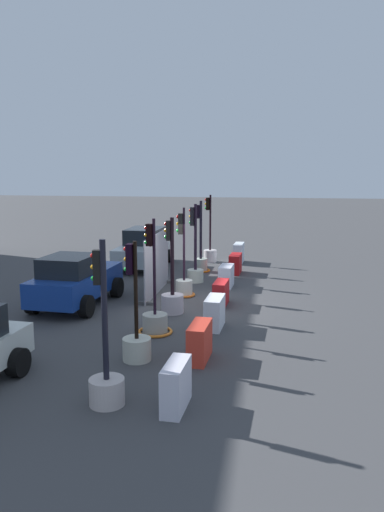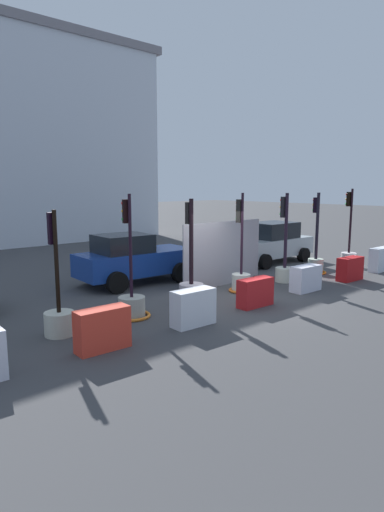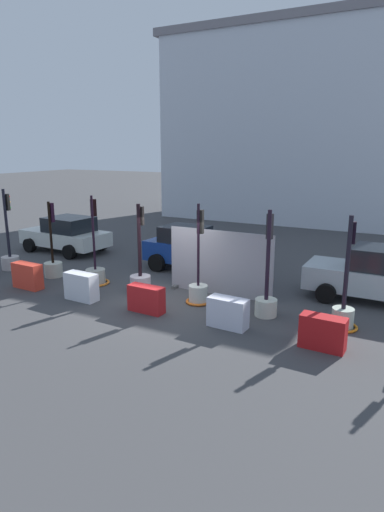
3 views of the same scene
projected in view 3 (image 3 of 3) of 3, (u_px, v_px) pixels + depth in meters
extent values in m
plane|color=#404042|center=(167.00, 301.00, 13.70)|extent=(120.00, 120.00, 0.00)
cylinder|color=beige|center=(11.00, 263.00, 17.23)|extent=(0.67, 0.67, 0.51)
cylinder|color=black|center=(6.00, 223.00, 16.85)|extent=(0.11, 0.11, 2.62)
cube|color=black|center=(7.00, 202.00, 16.75)|extent=(0.16, 0.15, 0.63)
sphere|color=red|center=(9.00, 197.00, 16.76)|extent=(0.09, 0.09, 0.09)
sphere|color=orange|center=(9.00, 202.00, 16.81)|extent=(0.09, 0.09, 0.09)
sphere|color=green|center=(10.00, 208.00, 16.86)|extent=(0.09, 0.09, 0.09)
cylinder|color=beige|center=(54.00, 270.00, 16.25)|extent=(0.66, 0.66, 0.53)
cylinder|color=black|center=(51.00, 233.00, 15.91)|extent=(0.09, 0.09, 2.25)
cube|color=black|center=(51.00, 213.00, 15.85)|extent=(0.17, 0.16, 0.69)
sphere|color=red|center=(52.00, 206.00, 15.87)|extent=(0.10, 0.10, 0.10)
sphere|color=orange|center=(53.00, 212.00, 15.93)|extent=(0.10, 0.10, 0.10)
sphere|color=green|center=(53.00, 218.00, 15.98)|extent=(0.10, 0.10, 0.10)
cylinder|color=#AFAD9F|center=(96.00, 276.00, 15.40)|extent=(0.67, 0.67, 0.52)
cylinder|color=black|center=(93.00, 233.00, 15.03)|extent=(0.08, 0.08, 2.56)
cube|color=black|center=(93.00, 208.00, 14.93)|extent=(0.18, 0.18, 0.58)
sphere|color=red|center=(94.00, 202.00, 14.97)|extent=(0.10, 0.10, 0.10)
sphere|color=orange|center=(95.00, 207.00, 15.02)|extent=(0.10, 0.10, 0.10)
sphere|color=green|center=(95.00, 213.00, 15.06)|extent=(0.10, 0.10, 0.10)
torus|color=orange|center=(96.00, 282.00, 15.45)|extent=(0.94, 0.94, 0.08)
cylinder|color=beige|center=(140.00, 284.00, 14.45)|extent=(0.68, 0.68, 0.57)
cylinder|color=black|center=(139.00, 241.00, 14.09)|extent=(0.12, 0.12, 2.36)
cube|color=black|center=(141.00, 216.00, 14.00)|extent=(0.18, 0.14, 0.59)
sphere|color=red|center=(142.00, 209.00, 14.01)|extent=(0.11, 0.11, 0.11)
sphere|color=orange|center=(143.00, 216.00, 14.06)|extent=(0.11, 0.11, 0.11)
sphere|color=green|center=(143.00, 222.00, 14.11)|extent=(0.11, 0.11, 0.11)
cylinder|color=silver|center=(198.00, 294.00, 13.51)|extent=(0.58, 0.58, 0.56)
cylinder|color=black|center=(198.00, 245.00, 13.14)|extent=(0.08, 0.08, 2.50)
cube|color=black|center=(200.00, 222.00, 13.07)|extent=(0.19, 0.16, 0.71)
sphere|color=red|center=(202.00, 213.00, 13.09)|extent=(0.11, 0.11, 0.11)
sphere|color=orange|center=(202.00, 221.00, 13.14)|extent=(0.11, 0.11, 0.11)
sphere|color=green|center=(202.00, 229.00, 13.20)|extent=(0.11, 0.11, 0.11)
torus|color=orange|center=(198.00, 301.00, 13.57)|extent=(0.77, 0.77, 0.08)
cylinder|color=silver|center=(266.00, 307.00, 12.49)|extent=(0.63, 0.63, 0.49)
cylinder|color=black|center=(268.00, 256.00, 12.12)|extent=(0.11, 0.11, 2.54)
cube|color=black|center=(270.00, 226.00, 12.04)|extent=(0.18, 0.16, 0.70)
sphere|color=red|center=(271.00, 218.00, 12.06)|extent=(0.10, 0.10, 0.10)
sphere|color=orange|center=(270.00, 226.00, 12.11)|extent=(0.10, 0.10, 0.10)
sphere|color=green|center=(270.00, 234.00, 12.17)|extent=(0.10, 0.10, 0.10)
cylinder|color=#ABB9A8|center=(343.00, 318.00, 11.62)|extent=(0.57, 0.57, 0.55)
cylinder|color=black|center=(347.00, 263.00, 11.26)|extent=(0.12, 0.12, 2.47)
cube|color=black|center=(352.00, 233.00, 11.17)|extent=(0.19, 0.18, 0.57)
sphere|color=red|center=(354.00, 225.00, 11.19)|extent=(0.10, 0.10, 0.10)
sphere|color=orange|center=(354.00, 232.00, 11.23)|extent=(0.10, 0.10, 0.10)
sphere|color=green|center=(353.00, 239.00, 11.28)|extent=(0.10, 0.10, 0.10)
torus|color=orange|center=(342.00, 326.00, 11.68)|extent=(0.81, 0.81, 0.07)
cube|color=red|center=(28.00, 276.00, 14.88)|extent=(1.12, 0.46, 0.86)
cube|color=silver|center=(81.00, 287.00, 13.73)|extent=(1.10, 0.49, 0.87)
cube|color=red|center=(146.00, 299.00, 12.74)|extent=(1.11, 0.45, 0.78)
cube|color=silver|center=(228.00, 313.00, 11.65)|extent=(1.08, 0.51, 0.81)
cube|color=#B31618|center=(323.00, 333.00, 10.40)|extent=(1.08, 0.49, 0.81)
cube|color=navy|center=(196.00, 252.00, 16.92)|extent=(4.08, 1.87, 0.76)
cube|color=black|center=(185.00, 234.00, 17.01)|extent=(1.78, 1.53, 0.59)
cylinder|color=black|center=(235.00, 261.00, 17.11)|extent=(0.70, 0.32, 0.68)
cylinder|color=black|center=(214.00, 272.00, 15.67)|extent=(0.70, 0.32, 0.68)
cylinder|color=black|center=(181.00, 254.00, 18.35)|extent=(0.70, 0.32, 0.68)
cylinder|color=black|center=(157.00, 263.00, 16.91)|extent=(0.70, 0.32, 0.68)
cube|color=#ACB8BC|center=(377.00, 280.00, 13.57)|extent=(4.26, 1.74, 0.73)
cylinder|color=black|center=(326.00, 293.00, 13.50)|extent=(0.61, 0.29, 0.61)
cylinder|color=black|center=(337.00, 278.00, 15.03)|extent=(0.61, 0.29, 0.61)
cube|color=silver|center=(65.00, 238.00, 20.12)|extent=(4.21, 2.09, 0.64)
cube|color=black|center=(69.00, 224.00, 19.81)|extent=(2.06, 1.73, 0.64)
cylinder|color=black|center=(30.00, 245.00, 20.03)|extent=(0.64, 0.32, 0.62)
cylinder|color=black|center=(62.00, 238.00, 21.65)|extent=(0.64, 0.32, 0.62)
cylinder|color=black|center=(70.00, 252.00, 18.75)|extent=(0.64, 0.32, 0.62)
cylinder|color=black|center=(101.00, 244.00, 20.36)|extent=(0.64, 0.32, 0.62)
cube|color=silver|center=(308.00, 130.00, 27.58)|extent=(17.90, 6.16, 11.39)
cube|color=slate|center=(314.00, 26.00, 26.14)|extent=(18.62, 6.40, 0.48)
cube|color=#9C98A2|center=(220.00, 263.00, 14.08)|extent=(3.55, 0.04, 2.11)
cube|color=#4C4C4C|center=(177.00, 286.00, 15.04)|extent=(0.16, 0.50, 0.10)
cube|color=#4C4C4C|center=(267.00, 301.00, 13.60)|extent=(0.16, 0.50, 0.10)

